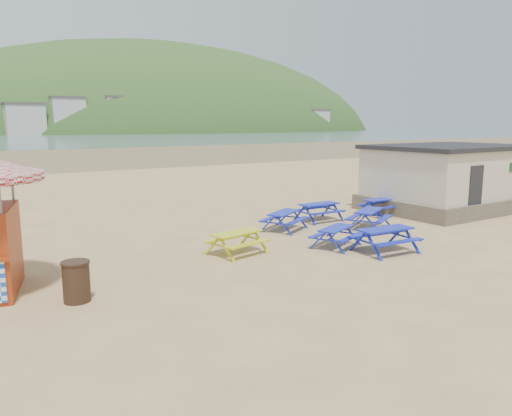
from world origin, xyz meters
TOP-DOWN VIEW (x-y plane):
  - ground at (0.00, 0.00)m, footprint 400.00×400.00m
  - wet_sand at (0.00, 55.00)m, footprint 400.00×400.00m
  - picnic_table_blue_a at (0.96, 1.44)m, footprint 2.21×2.08m
  - picnic_table_blue_b at (3.36, 2.17)m, footprint 1.82×1.47m
  - picnic_table_blue_c at (6.69, 1.66)m, footprint 1.83×1.49m
  - picnic_table_blue_d at (1.68, -3.13)m, footprint 2.01×1.67m
  - picnic_table_blue_e at (0.80, -1.74)m, footprint 2.01×1.84m
  - picnic_table_blue_f at (3.98, -0.18)m, footprint 2.29×2.14m
  - picnic_table_yellow at (-2.49, -0.66)m, footprint 1.98×1.73m
  - litter_bin at (-7.94, -2.33)m, footprint 0.67×0.67m
  - amenity_block at (10.50, 1.00)m, footprint 7.40×5.40m
  - headland_town at (90.00, 229.68)m, footprint 264.00×144.00m

SIDE VIEW (x-z plane):
  - headland_town at x=90.00m, z-range -63.91..44.09m
  - ground at x=0.00m, z-range 0.00..0.00m
  - wet_sand at x=0.00m, z-range 0.00..0.00m
  - picnic_table_blue_e at x=0.80m, z-range 0.00..0.68m
  - picnic_table_yellow at x=-2.49m, z-range 0.00..0.73m
  - picnic_table_blue_a at x=0.96m, z-range 0.00..0.73m
  - picnic_table_blue_c at x=6.69m, z-range 0.00..0.75m
  - picnic_table_blue_f at x=3.98m, z-range 0.00..0.76m
  - picnic_table_blue_b at x=3.36m, z-range 0.00..0.76m
  - picnic_table_blue_d at x=1.68m, z-range 0.00..0.80m
  - litter_bin at x=-7.94m, z-range 0.01..1.00m
  - amenity_block at x=10.50m, z-range -0.01..3.14m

